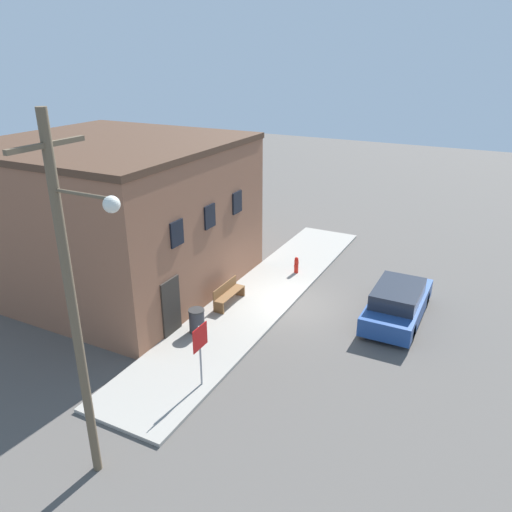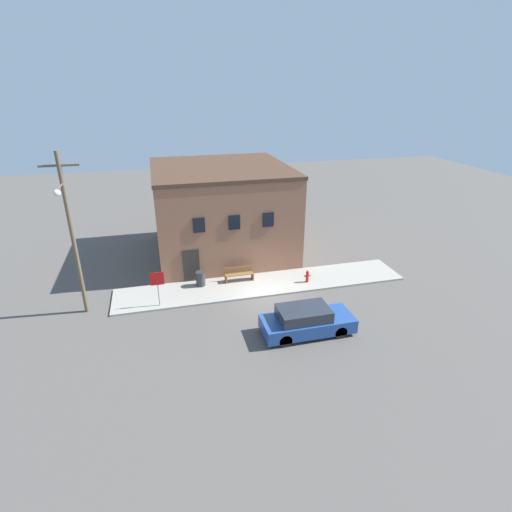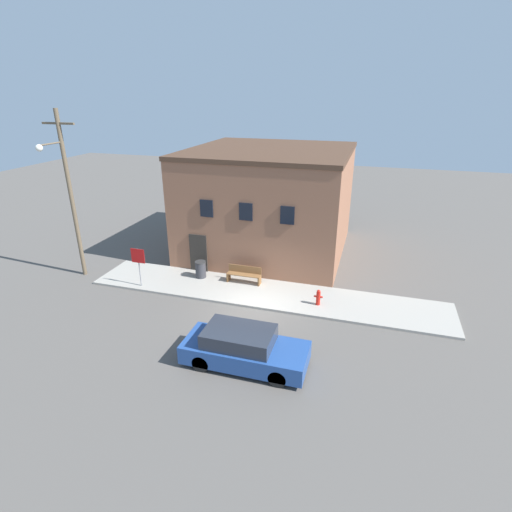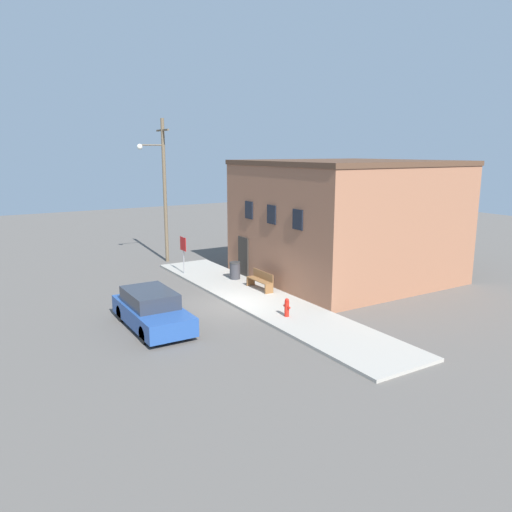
{
  "view_description": "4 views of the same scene",
  "coord_description": "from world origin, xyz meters",
  "px_view_note": "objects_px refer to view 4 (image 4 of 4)",
  "views": [
    {
      "loc": [
        -16.57,
        -6.75,
        9.47
      ],
      "look_at": [
        -0.42,
        1.49,
        2.0
      ],
      "focal_mm": 35.0,
      "sensor_mm": 36.0,
      "label": 1
    },
    {
      "loc": [
        -5.78,
        -19.42,
        11.39
      ],
      "look_at": [
        -0.42,
        1.49,
        2.0
      ],
      "focal_mm": 28.0,
      "sensor_mm": 36.0,
      "label": 2
    },
    {
      "loc": [
        4.65,
        -15.31,
        9.3
      ],
      "look_at": [
        -0.42,
        1.49,
        2.0
      ],
      "focal_mm": 28.0,
      "sensor_mm": 36.0,
      "label": 3
    },
    {
      "loc": [
        18.47,
        -10.01,
        6.66
      ],
      "look_at": [
        -0.42,
        1.49,
        2.0
      ],
      "focal_mm": 35.0,
      "sensor_mm": 36.0,
      "label": 4
    }
  ],
  "objects_px": {
    "bench": "(261,280)",
    "stop_sign": "(183,248)",
    "parked_car": "(152,310)",
    "utility_pole": "(163,185)",
    "trash_bin": "(235,270)",
    "fire_hydrant": "(287,307)"
  },
  "relations": [
    {
      "from": "stop_sign",
      "to": "utility_pole",
      "type": "distance_m",
      "value": 4.98
    },
    {
      "from": "stop_sign",
      "to": "utility_pole",
      "type": "height_order",
      "value": "utility_pole"
    },
    {
      "from": "parked_car",
      "to": "bench",
      "type": "bearing_deg",
      "value": 108.19
    },
    {
      "from": "bench",
      "to": "parked_car",
      "type": "xyz_separation_m",
      "value": [
        2.04,
        -6.21,
        0.12
      ]
    },
    {
      "from": "fire_hydrant",
      "to": "bench",
      "type": "height_order",
      "value": "bench"
    },
    {
      "from": "bench",
      "to": "trash_bin",
      "type": "height_order",
      "value": "trash_bin"
    },
    {
      "from": "utility_pole",
      "to": "bench",
      "type": "bearing_deg",
      "value": 9.54
    },
    {
      "from": "fire_hydrant",
      "to": "stop_sign",
      "type": "height_order",
      "value": "stop_sign"
    },
    {
      "from": "fire_hydrant",
      "to": "parked_car",
      "type": "relative_size",
      "value": 0.17
    },
    {
      "from": "fire_hydrant",
      "to": "trash_bin",
      "type": "distance_m",
      "value": 6.51
    },
    {
      "from": "trash_bin",
      "to": "parked_car",
      "type": "distance_m",
      "value": 7.55
    },
    {
      "from": "trash_bin",
      "to": "utility_pole",
      "type": "distance_m",
      "value": 7.68
    },
    {
      "from": "bench",
      "to": "stop_sign",
      "type": "bearing_deg",
      "value": -158.72
    },
    {
      "from": "utility_pole",
      "to": "parked_car",
      "type": "height_order",
      "value": "utility_pole"
    },
    {
      "from": "bench",
      "to": "trash_bin",
      "type": "distance_m",
      "value": 2.39
    },
    {
      "from": "trash_bin",
      "to": "fire_hydrant",
      "type": "bearing_deg",
      "value": -10.25
    },
    {
      "from": "stop_sign",
      "to": "trash_bin",
      "type": "distance_m",
      "value": 3.23
    },
    {
      "from": "trash_bin",
      "to": "utility_pole",
      "type": "bearing_deg",
      "value": -167.77
    },
    {
      "from": "stop_sign",
      "to": "utility_pole",
      "type": "relative_size",
      "value": 0.23
    },
    {
      "from": "trash_bin",
      "to": "parked_car",
      "type": "relative_size",
      "value": 0.2
    },
    {
      "from": "bench",
      "to": "parked_car",
      "type": "distance_m",
      "value": 6.53
    },
    {
      "from": "bench",
      "to": "utility_pole",
      "type": "height_order",
      "value": "utility_pole"
    }
  ]
}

